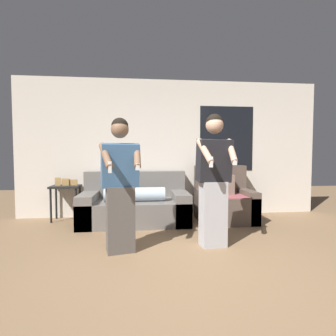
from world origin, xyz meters
TOP-DOWN VIEW (x-y plane):
  - ground_plane at (0.00, 0.00)m, footprint 14.00×14.00m
  - wall_back at (0.02, 2.84)m, footprint 6.01×0.07m
  - couch at (-0.72, 2.33)m, footprint 1.90×0.98m
  - armchair at (0.92, 2.28)m, footprint 0.99×0.86m
  - side_table at (-2.01, 2.59)m, footprint 0.52×0.38m
  - person_left at (-0.87, 0.89)m, footprint 0.52×0.56m
  - person_right at (0.35, 0.98)m, footprint 0.50×0.51m

SIDE VIEW (x-z plane):
  - ground_plane at x=0.00m, z-range 0.00..0.00m
  - couch at x=-0.72m, z-range -0.15..0.76m
  - armchair at x=0.92m, z-range -0.17..0.84m
  - side_table at x=-2.01m, z-range 0.15..0.95m
  - person_left at x=-0.87m, z-range 0.01..1.69m
  - person_right at x=0.35m, z-range 0.02..1.78m
  - wall_back at x=0.02m, z-range 0.00..2.70m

